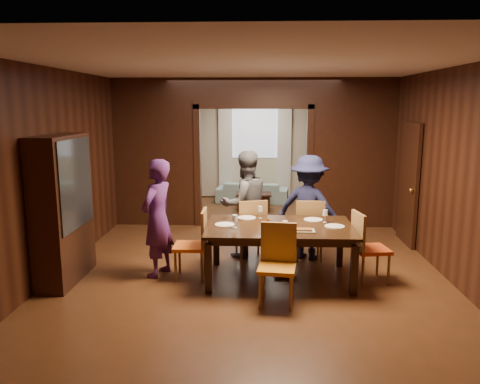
{
  "coord_description": "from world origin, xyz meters",
  "views": [
    {
      "loc": [
        0.13,
        -7.56,
        2.39
      ],
      "look_at": [
        -0.17,
        -0.4,
        1.05
      ],
      "focal_mm": 35.0,
      "sensor_mm": 36.0,
      "label": 1
    }
  ],
  "objects_px": {
    "person_navy": "(309,208)",
    "chair_near": "(277,266)",
    "hutch": "(62,209)",
    "person_purple": "(157,218)",
    "person_grey": "(245,204)",
    "dining_table": "(279,252)",
    "chair_right": "(371,247)",
    "chair_far_r": "(308,229)",
    "chair_far_l": "(250,229)",
    "sofa": "(252,192)",
    "coffee_table": "(254,202)",
    "chair_left": "(190,244)"
  },
  "relations": [
    {
      "from": "person_navy",
      "to": "chair_near",
      "type": "bearing_deg",
      "value": 97.32
    },
    {
      "from": "person_navy",
      "to": "hutch",
      "type": "xyz_separation_m",
      "value": [
        -3.43,
        -1.08,
        0.18
      ]
    },
    {
      "from": "person_purple",
      "to": "person_grey",
      "type": "height_order",
      "value": "person_grey"
    },
    {
      "from": "dining_table",
      "to": "chair_near",
      "type": "height_order",
      "value": "chair_near"
    },
    {
      "from": "person_navy",
      "to": "hutch",
      "type": "relative_size",
      "value": 0.82
    },
    {
      "from": "chair_right",
      "to": "chair_far_r",
      "type": "distance_m",
      "value": 1.19
    },
    {
      "from": "person_grey",
      "to": "chair_far_l",
      "type": "relative_size",
      "value": 1.74
    },
    {
      "from": "person_grey",
      "to": "hutch",
      "type": "height_order",
      "value": "hutch"
    },
    {
      "from": "person_purple",
      "to": "sofa",
      "type": "xyz_separation_m",
      "value": [
        1.24,
        5.12,
        -0.57
      ]
    },
    {
      "from": "person_navy",
      "to": "dining_table",
      "type": "bearing_deg",
      "value": 86.7
    },
    {
      "from": "coffee_table",
      "to": "chair_near",
      "type": "bearing_deg",
      "value": -86.11
    },
    {
      "from": "sofa",
      "to": "chair_near",
      "type": "bearing_deg",
      "value": 99.35
    },
    {
      "from": "person_purple",
      "to": "person_grey",
      "type": "relative_size",
      "value": 0.98
    },
    {
      "from": "person_navy",
      "to": "chair_far_l",
      "type": "bearing_deg",
      "value": 29.66
    },
    {
      "from": "person_purple",
      "to": "sofa",
      "type": "bearing_deg",
      "value": -173.72
    },
    {
      "from": "person_grey",
      "to": "chair_left",
      "type": "height_order",
      "value": "person_grey"
    },
    {
      "from": "dining_table",
      "to": "hutch",
      "type": "xyz_separation_m",
      "value": [
        -2.94,
        -0.16,
        0.62
      ]
    },
    {
      "from": "person_grey",
      "to": "chair_near",
      "type": "bearing_deg",
      "value": 78.62
    },
    {
      "from": "person_navy",
      "to": "coffee_table",
      "type": "height_order",
      "value": "person_navy"
    },
    {
      "from": "chair_far_l",
      "to": "chair_near",
      "type": "distance_m",
      "value": 1.72
    },
    {
      "from": "sofa",
      "to": "chair_far_l",
      "type": "height_order",
      "value": "chair_far_l"
    },
    {
      "from": "chair_far_r",
      "to": "person_purple",
      "type": "bearing_deg",
      "value": 20.05
    },
    {
      "from": "chair_right",
      "to": "person_purple",
      "type": "bearing_deg",
      "value": 78.22
    },
    {
      "from": "sofa",
      "to": "hutch",
      "type": "height_order",
      "value": "hutch"
    },
    {
      "from": "person_purple",
      "to": "coffee_table",
      "type": "height_order",
      "value": "person_purple"
    },
    {
      "from": "dining_table",
      "to": "coffee_table",
      "type": "bearing_deg",
      "value": 95.48
    },
    {
      "from": "sofa",
      "to": "chair_right",
      "type": "bearing_deg",
      "value": 113.69
    },
    {
      "from": "person_purple",
      "to": "person_navy",
      "type": "relative_size",
      "value": 1.02
    },
    {
      "from": "person_navy",
      "to": "chair_left",
      "type": "relative_size",
      "value": 1.68
    },
    {
      "from": "person_purple",
      "to": "chair_far_r",
      "type": "xyz_separation_m",
      "value": [
        2.19,
        0.81,
        -0.35
      ]
    },
    {
      "from": "chair_left",
      "to": "chair_far_r",
      "type": "relative_size",
      "value": 1.0
    },
    {
      "from": "sofa",
      "to": "chair_far_r",
      "type": "height_order",
      "value": "chair_far_r"
    },
    {
      "from": "sofa",
      "to": "chair_far_r",
      "type": "distance_m",
      "value": 4.41
    },
    {
      "from": "chair_left",
      "to": "dining_table",
      "type": "bearing_deg",
      "value": 89.75
    },
    {
      "from": "person_purple",
      "to": "chair_near",
      "type": "relative_size",
      "value": 1.71
    },
    {
      "from": "person_grey",
      "to": "chair_near",
      "type": "height_order",
      "value": "person_grey"
    },
    {
      "from": "chair_right",
      "to": "chair_near",
      "type": "height_order",
      "value": "same"
    },
    {
      "from": "person_grey",
      "to": "sofa",
      "type": "relative_size",
      "value": 0.96
    },
    {
      "from": "chair_left",
      "to": "person_navy",
      "type": "bearing_deg",
      "value": 117.54
    },
    {
      "from": "hutch",
      "to": "chair_near",
      "type": "bearing_deg",
      "value": -13.26
    },
    {
      "from": "person_navy",
      "to": "chair_right",
      "type": "height_order",
      "value": "person_navy"
    },
    {
      "from": "dining_table",
      "to": "hutch",
      "type": "height_order",
      "value": "hutch"
    },
    {
      "from": "hutch",
      "to": "coffee_table",
      "type": "bearing_deg",
      "value": 60.32
    },
    {
      "from": "coffee_table",
      "to": "person_grey",
      "type": "bearing_deg",
      "value": -91.66
    },
    {
      "from": "person_navy",
      "to": "chair_far_l",
      "type": "relative_size",
      "value": 1.68
    },
    {
      "from": "dining_table",
      "to": "chair_far_l",
      "type": "xyz_separation_m",
      "value": [
        -0.42,
        0.84,
        0.1
      ]
    },
    {
      "from": "chair_near",
      "to": "hutch",
      "type": "distance_m",
      "value": 3.0
    },
    {
      "from": "chair_right",
      "to": "chair_far_l",
      "type": "height_order",
      "value": "same"
    },
    {
      "from": "person_navy",
      "to": "chair_near",
      "type": "height_order",
      "value": "person_navy"
    },
    {
      "from": "chair_left",
      "to": "chair_right",
      "type": "height_order",
      "value": "same"
    }
  ]
}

